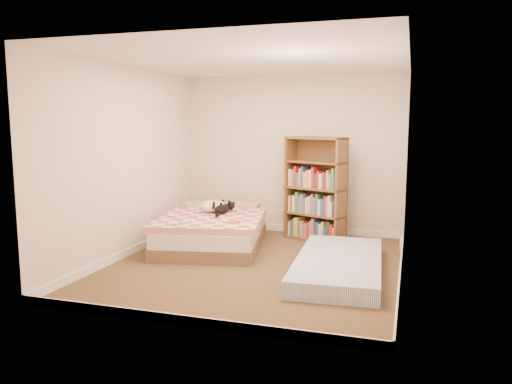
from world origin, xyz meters
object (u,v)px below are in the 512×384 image
(white_dog, at_px, (212,206))
(floor_mattress, at_px, (339,265))
(bookshelf, at_px, (315,202))
(black_cat, at_px, (223,208))
(bed, at_px, (214,230))

(white_dog, bearing_deg, floor_mattress, -59.62)
(bookshelf, distance_m, black_cat, 1.40)
(floor_mattress, relative_size, white_dog, 4.58)
(floor_mattress, bearing_deg, black_cat, 149.93)
(white_dog, bearing_deg, bookshelf, -8.66)
(bookshelf, relative_size, black_cat, 2.30)
(bookshelf, relative_size, floor_mattress, 0.72)
(bed, xyz_separation_m, black_cat, (0.10, 0.14, 0.30))
(floor_mattress, bearing_deg, bed, 154.75)
(black_cat, relative_size, white_dog, 1.44)
(floor_mattress, xyz_separation_m, white_dog, (-1.98, 0.92, 0.45))
(bed, distance_m, bookshelf, 1.59)
(bed, xyz_separation_m, white_dog, (-0.08, 0.15, 0.31))
(bookshelf, distance_m, floor_mattress, 1.77)
(floor_mattress, xyz_separation_m, black_cat, (-1.80, 0.91, 0.43))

